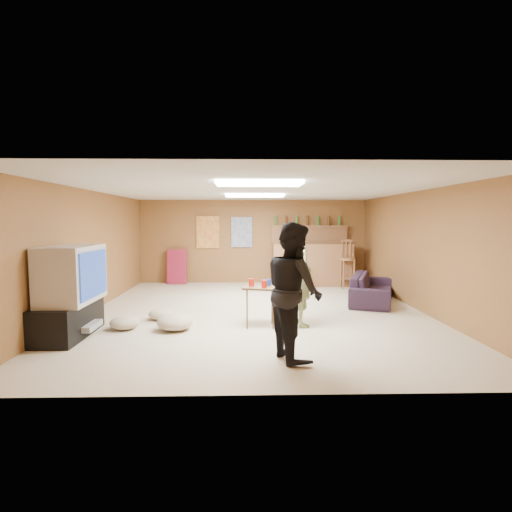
{
  "coord_description": "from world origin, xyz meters",
  "views": [
    {
      "loc": [
        -0.18,
        -7.15,
        1.65
      ],
      "look_at": [
        0.0,
        0.2,
        1.0
      ],
      "focal_mm": 28.0,
      "sensor_mm": 36.0,
      "label": 1
    }
  ],
  "objects_px": {
    "bar_counter": "(312,264)",
    "sofa": "(372,288)",
    "person_black": "(294,290)",
    "tray_table": "(260,307)",
    "tv_body": "(72,274)",
    "person_olive": "(300,275)"
  },
  "relations": [
    {
      "from": "bar_counter",
      "to": "sofa",
      "type": "xyz_separation_m",
      "value": [
        0.89,
        -2.11,
        -0.27
      ]
    },
    {
      "from": "person_black",
      "to": "tray_table",
      "type": "relative_size",
      "value": 2.6
    },
    {
      "from": "person_black",
      "to": "sofa",
      "type": "relative_size",
      "value": 0.85
    },
    {
      "from": "bar_counter",
      "to": "tray_table",
      "type": "relative_size",
      "value": 3.18
    },
    {
      "from": "sofa",
      "to": "tray_table",
      "type": "xyz_separation_m",
      "value": [
        -2.36,
        -1.88,
        0.03
      ]
    },
    {
      "from": "person_black",
      "to": "tray_table",
      "type": "height_order",
      "value": "person_black"
    },
    {
      "from": "tray_table",
      "to": "tv_body",
      "type": "bearing_deg",
      "value": -170.11
    },
    {
      "from": "tray_table",
      "to": "person_black",
      "type": "bearing_deg",
      "value": -75.97
    },
    {
      "from": "tv_body",
      "to": "person_olive",
      "type": "distance_m",
      "value": 3.35
    },
    {
      "from": "sofa",
      "to": "tray_table",
      "type": "height_order",
      "value": "tray_table"
    },
    {
      "from": "person_olive",
      "to": "tray_table",
      "type": "relative_size",
      "value": 2.53
    },
    {
      "from": "bar_counter",
      "to": "person_olive",
      "type": "bearing_deg",
      "value": -102.11
    },
    {
      "from": "person_black",
      "to": "tray_table",
      "type": "xyz_separation_m",
      "value": [
        -0.36,
        1.42,
        -0.5
      ]
    },
    {
      "from": "bar_counter",
      "to": "person_olive",
      "type": "height_order",
      "value": "person_olive"
    },
    {
      "from": "bar_counter",
      "to": "tv_body",
      "type": "bearing_deg",
      "value": -133.0
    },
    {
      "from": "person_olive",
      "to": "person_black",
      "type": "distance_m",
      "value": 1.5
    },
    {
      "from": "tv_body",
      "to": "person_olive",
      "type": "relative_size",
      "value": 0.69
    },
    {
      "from": "tray_table",
      "to": "bar_counter",
      "type": "bearing_deg",
      "value": 69.74
    },
    {
      "from": "person_olive",
      "to": "bar_counter",
      "type": "bearing_deg",
      "value": -29.86
    },
    {
      "from": "person_olive",
      "to": "sofa",
      "type": "bearing_deg",
      "value": -61.31
    },
    {
      "from": "person_olive",
      "to": "sofa",
      "type": "height_order",
      "value": "person_olive"
    },
    {
      "from": "person_black",
      "to": "tray_table",
      "type": "distance_m",
      "value": 1.55
    }
  ]
}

